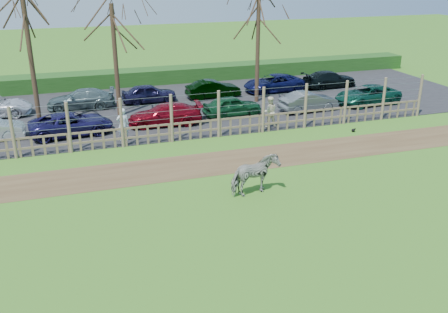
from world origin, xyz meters
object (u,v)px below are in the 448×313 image
object	(u,v)px
car_3	(165,114)
car_6	(368,95)
visitor_a	(123,125)
car_11	(213,89)
tree_mid	(113,33)
car_12	(274,83)
car_5	(309,102)
zebra	(255,175)
visitor_b	(270,112)
car_13	(329,79)
tree_left	(26,25)
car_2	(71,124)
car_10	(149,93)
tree_right	(258,20)
car_4	(232,106)
car_9	(81,99)
crow	(353,130)

from	to	relation	value
car_3	car_6	world-z (taller)	same
visitor_a	car_11	distance (m)	9.76
tree_mid	car_12	xyz separation A→B (m)	(11.13, 2.62, -4.23)
tree_mid	car_5	xyz separation A→B (m)	(11.18, -2.64, -4.23)
car_3	car_6	bearing A→B (deg)	95.72
zebra	visitor_a	distance (m)	8.96
zebra	car_12	size ratio (longest dim) A/B	0.45
visitor_b	zebra	bearing A→B (deg)	75.40
car_13	car_3	bearing A→B (deg)	104.74
car_12	visitor_a	bearing A→B (deg)	-61.94
car_12	visitor_b	bearing A→B (deg)	-29.26
tree_left	zebra	distance (m)	15.03
car_2	car_10	size ratio (longest dim) A/B	1.23
tree_mid	car_5	world-z (taller)	tree_mid
visitor_a	car_3	world-z (taller)	visitor_a
car_3	car_12	size ratio (longest dim) A/B	0.96
tree_left	visitor_b	distance (m)	13.59
car_2	car_10	xyz separation A→B (m)	(5.07, 5.28, 0.00)
car_12	tree_left	bearing A→B (deg)	-81.26
tree_right	car_4	distance (m)	5.91
tree_mid	car_9	bearing A→B (deg)	132.02
car_9	car_12	xyz separation A→B (m)	(13.21, 0.30, 0.00)
tree_left	car_2	distance (m)	5.56
tree_left	car_2	xyz separation A→B (m)	(1.65, -1.85, -4.98)
zebra	car_13	world-z (taller)	zebra
visitor_a	car_11	xyz separation A→B (m)	(6.89, 6.91, -0.26)
car_6	car_2	bearing A→B (deg)	-93.91
crow	car_6	xyz separation A→B (m)	(3.83, 4.62, 0.54)
crow	car_3	world-z (taller)	car_3
crow	car_10	world-z (taller)	car_10
tree_right	car_13	distance (m)	8.23
visitor_b	car_4	xyz separation A→B (m)	(-1.26, 2.70, -0.26)
zebra	car_10	size ratio (longest dim) A/B	0.55
car_4	car_2	bearing A→B (deg)	89.15
car_9	car_11	xyz separation A→B (m)	(8.62, -0.06, 0.00)
tree_left	car_9	distance (m)	6.45
car_4	car_10	size ratio (longest dim) A/B	1.00
visitor_b	car_4	bearing A→B (deg)	-52.86
car_5	car_9	bearing A→B (deg)	65.13
car_13	car_4	bearing A→B (deg)	110.49
car_3	car_5	xyz separation A→B (m)	(8.96, 0.02, 0.00)
tree_mid	car_10	distance (m)	5.36
car_5	car_11	bearing A→B (deg)	39.11
car_2	car_6	distance (m)	18.40
tree_right	car_3	xyz separation A→B (m)	(-6.78, -3.16, -4.60)
car_6	car_9	xyz separation A→B (m)	(-17.63, 4.67, 0.00)
car_5	car_12	distance (m)	5.26
tree_right	car_5	world-z (taller)	tree_right
tree_mid	zebra	bearing A→B (deg)	-73.47
visitor_a	car_2	world-z (taller)	visitor_a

